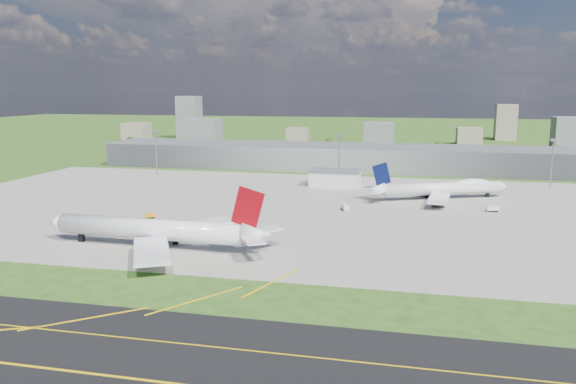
% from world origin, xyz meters
% --- Properties ---
extents(ground, '(1400.00, 1400.00, 0.00)m').
position_xyz_m(ground, '(0.00, 150.00, 0.00)').
color(ground, '#254B17').
rests_on(ground, ground).
extents(taxiway, '(1400.00, 60.00, 0.06)m').
position_xyz_m(taxiway, '(0.00, -110.00, 0.03)').
color(taxiway, black).
rests_on(taxiway, ground).
extents(apron, '(360.00, 190.00, 0.08)m').
position_xyz_m(apron, '(10.00, 40.00, 0.04)').
color(apron, gray).
rests_on(apron, ground).
extents(terminal, '(300.00, 42.00, 15.00)m').
position_xyz_m(terminal, '(0.00, 165.00, 7.50)').
color(terminal, gray).
rests_on(terminal, ground).
extents(ops_building, '(26.00, 16.00, 8.00)m').
position_xyz_m(ops_building, '(10.00, 100.00, 4.00)').
color(ops_building, silver).
rests_on(ops_building, ground).
extents(mast_west, '(3.50, 2.00, 25.90)m').
position_xyz_m(mast_west, '(-100.00, 115.00, 17.71)').
color(mast_west, gray).
rests_on(mast_west, ground).
extents(mast_center, '(3.50, 2.00, 25.90)m').
position_xyz_m(mast_center, '(10.00, 115.00, 17.71)').
color(mast_center, gray).
rests_on(mast_center, ground).
extents(mast_east, '(3.50, 2.00, 25.90)m').
position_xyz_m(mast_east, '(120.00, 115.00, 17.71)').
color(mast_east, gray).
rests_on(mast_east, ground).
extents(airliner_red_twin, '(79.28, 61.78, 21.76)m').
position_xyz_m(airliner_red_twin, '(-29.47, -31.43, 5.80)').
color(airliner_red_twin, white).
rests_on(airliner_red_twin, ground).
extents(airliner_blue_quad, '(66.04, 50.19, 18.17)m').
position_xyz_m(airliner_blue_quad, '(64.14, 73.66, 5.05)').
color(airliner_blue_quad, white).
rests_on(airliner_blue_quad, ground).
extents(tug_yellow, '(4.50, 4.03, 1.92)m').
position_xyz_m(tug_yellow, '(-51.18, 6.75, 0.99)').
color(tug_yellow, orange).
rests_on(tug_yellow, ground).
extents(van_white_near, '(4.02, 5.55, 2.58)m').
position_xyz_m(van_white_near, '(22.70, 39.03, 1.30)').
color(van_white_near, silver).
rests_on(van_white_near, ground).
extents(van_white_far, '(4.96, 2.79, 2.45)m').
position_xyz_m(van_white_far, '(83.67, 49.56, 1.24)').
color(van_white_far, white).
rests_on(van_white_far, ground).
extents(bldg_far_w, '(24.00, 20.00, 18.00)m').
position_xyz_m(bldg_far_w, '(-220.00, 320.00, 9.00)').
color(bldg_far_w, gray).
rests_on(bldg_far_w, ground).
extents(bldg_w, '(28.00, 22.00, 24.00)m').
position_xyz_m(bldg_w, '(-140.00, 300.00, 12.00)').
color(bldg_w, slate).
rests_on(bldg_w, ground).
extents(bldg_cw, '(20.00, 18.00, 14.00)m').
position_xyz_m(bldg_cw, '(-60.00, 340.00, 7.00)').
color(bldg_cw, gray).
rests_on(bldg_cw, ground).
extents(bldg_c, '(26.00, 20.00, 22.00)m').
position_xyz_m(bldg_c, '(20.00, 310.00, 11.00)').
color(bldg_c, slate).
rests_on(bldg_c, ground).
extents(bldg_ce, '(22.00, 24.00, 16.00)m').
position_xyz_m(bldg_ce, '(100.00, 350.00, 8.00)').
color(bldg_ce, gray).
rests_on(bldg_ce, ground).
extents(bldg_e, '(30.00, 22.00, 28.00)m').
position_xyz_m(bldg_e, '(180.00, 320.00, 14.00)').
color(bldg_e, slate).
rests_on(bldg_e, ground).
extents(bldg_tall_w, '(22.00, 20.00, 44.00)m').
position_xyz_m(bldg_tall_w, '(-180.00, 360.00, 22.00)').
color(bldg_tall_w, slate).
rests_on(bldg_tall_w, ground).
extents(bldg_tall_e, '(20.00, 18.00, 36.00)m').
position_xyz_m(bldg_tall_e, '(140.00, 410.00, 18.00)').
color(bldg_tall_e, gray).
rests_on(bldg_tall_e, ground).
extents(tree_far_w, '(7.20, 7.20, 8.80)m').
position_xyz_m(tree_far_w, '(-200.00, 270.00, 5.18)').
color(tree_far_w, '#382314').
rests_on(tree_far_w, ground).
extents(tree_w, '(6.75, 6.75, 8.25)m').
position_xyz_m(tree_w, '(-110.00, 265.00, 4.86)').
color(tree_w, '#382314').
rests_on(tree_w, ground).
extents(tree_c, '(8.10, 8.10, 9.90)m').
position_xyz_m(tree_c, '(-20.00, 280.00, 5.84)').
color(tree_c, '#382314').
rests_on(tree_c, ground).
extents(tree_e, '(7.65, 7.65, 9.35)m').
position_xyz_m(tree_e, '(70.00, 275.00, 5.51)').
color(tree_e, '#382314').
rests_on(tree_e, ground).
extents(tree_far_e, '(6.30, 6.30, 7.70)m').
position_xyz_m(tree_far_e, '(160.00, 285.00, 4.53)').
color(tree_far_e, '#382314').
rests_on(tree_far_e, ground).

